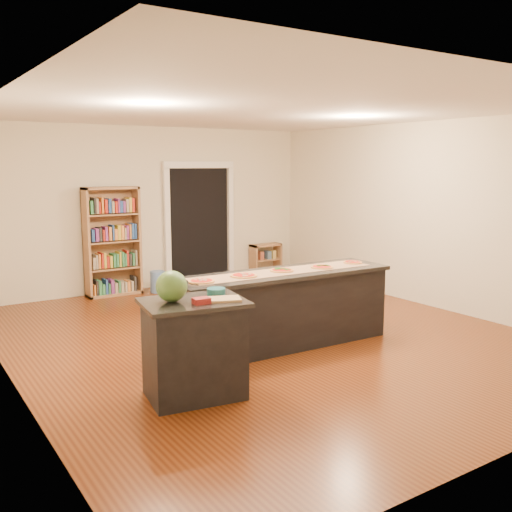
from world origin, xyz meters
TOP-DOWN VIEW (x-y plane):
  - room at (0.00, 0.00)m, footprint 6.00×7.00m
  - doorway at (0.90, 3.46)m, footprint 1.40×0.09m
  - kitchen_island at (-0.04, -0.45)m, footprint 2.73×0.74m
  - side_counter at (-1.63, -1.23)m, footprint 0.93×0.68m
  - bookshelf at (-0.81, 3.29)m, footprint 0.90×0.32m
  - low_shelf at (2.28, 3.32)m, footprint 0.62×0.26m
  - waste_bin at (-0.12, 3.07)m, footprint 0.25×0.25m
  - kraft_paper at (-0.04, -0.44)m, footprint 2.39×0.51m
  - watermelon at (-1.82, -1.17)m, footprint 0.29×0.29m
  - cutting_board at (-1.40, -1.38)m, footprint 0.37×0.31m
  - package_red at (-1.63, -1.38)m, footprint 0.16×0.12m
  - package_teal at (-1.35, -1.16)m, footprint 0.18×0.18m
  - pizza_a at (-1.13, -0.46)m, footprint 0.30×0.30m
  - pizza_b at (-0.59, -0.44)m, footprint 0.32×0.32m
  - pizza_c at (-0.04, -0.42)m, footprint 0.30×0.30m
  - pizza_d at (0.50, -0.51)m, footprint 0.28×0.28m
  - pizza_e at (1.05, -0.46)m, footprint 0.25×0.25m

SIDE VIEW (x-z plane):
  - waste_bin at x=-0.12m, z-range 0.00..0.36m
  - low_shelf at x=2.28m, z-range 0.00..0.62m
  - kitchen_island at x=-0.04m, z-range 0.00..0.90m
  - side_counter at x=-1.63m, z-range 0.00..0.93m
  - bookshelf at x=-0.81m, z-range 0.00..1.80m
  - kraft_paper at x=-0.04m, z-range 0.90..0.91m
  - pizza_a at x=-1.13m, z-range 0.91..0.92m
  - pizza_b at x=-0.59m, z-range 0.91..0.92m
  - pizza_c at x=-0.04m, z-range 0.91..0.92m
  - pizza_e at x=1.05m, z-range 0.91..0.92m
  - pizza_d at x=0.50m, z-range 0.91..0.92m
  - cutting_board at x=-1.40m, z-range 0.92..0.94m
  - package_red at x=-1.63m, z-range 0.92..0.98m
  - package_teal at x=-1.35m, z-range 0.92..0.99m
  - watermelon at x=-1.82m, z-range 0.92..1.21m
  - doorway at x=0.90m, z-range 0.10..2.31m
  - room at x=0.00m, z-range 0.00..2.80m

